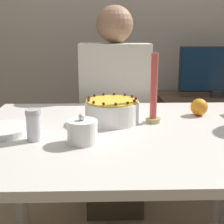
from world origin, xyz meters
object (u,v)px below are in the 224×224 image
Objects in this scene: person_man_blue_shirt at (114,126)px; tv_monitor at (219,71)px; sugar_shaker at (34,125)px; cake at (112,111)px; candle at (154,95)px; sugar_bowl at (82,131)px.

person_man_blue_shirt is 2.13× the size of tv_monitor.
sugar_shaker is 1.60m from tv_monitor.
cake is 0.18× the size of person_man_blue_shirt.
tv_monitor reaches higher than sugar_shaker.
tv_monitor is at bearing 47.71° from sugar_shaker.
candle is 1.16m from tv_monitor.
sugar_bowl is 0.84m from person_man_blue_shirt.
candle is at bearing 24.82° from sugar_shaker.
candle reaches higher than sugar_shaker.
cake reaches higher than sugar_bowl.
sugar_shaker is at bearing 169.07° from sugar_bowl.
candle is (0.45, 0.21, 0.06)m from sugar_shaker.
person_man_blue_shirt is at bearing 68.11° from sugar_shaker.
sugar_bowl is 0.18× the size of tv_monitor.
person_man_blue_shirt reaches higher than sugar_shaker.
cake is 0.39× the size of tv_monitor.
candle is (0.17, -0.01, 0.07)m from cake.
cake is 0.18m from candle.
candle is 0.49× the size of tv_monitor.
cake is 0.60m from person_man_blue_shirt.
tv_monitor is (0.77, 0.42, 0.28)m from person_man_blue_shirt.
person_man_blue_shirt is (0.31, 0.77, -0.24)m from sugar_shaker.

